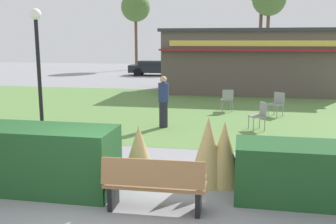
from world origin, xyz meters
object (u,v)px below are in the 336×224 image
(lamppost_mid, at_px, (38,54))
(parked_car_west_slot, at_px, (155,67))
(park_bench, at_px, (154,184))
(person_strolling, at_px, (163,101))
(tree_left_bg, at_px, (269,0))
(food_kiosk, at_px, (249,61))
(cafe_chair_west, at_px, (227,98))
(cafe_chair_east, at_px, (260,114))
(trash_bin, at_px, (287,177))
(tree_center_bg, at_px, (136,8))
(cafe_chair_center, at_px, (277,102))

(lamppost_mid, distance_m, parked_car_west_slot, 19.60)
(park_bench, bearing_deg, person_strolling, 99.93)
(tree_left_bg, bearing_deg, food_kiosk, -98.07)
(food_kiosk, relative_size, tree_left_bg, 1.23)
(cafe_chair_west, distance_m, tree_left_bg, 19.46)
(cafe_chair_east, bearing_deg, trash_bin, -87.70)
(lamppost_mid, xyz_separation_m, tree_center_bg, (-3.83, 25.61, 3.51))
(food_kiosk, bearing_deg, person_strolling, -106.71)
(food_kiosk, relative_size, cafe_chair_center, 10.50)
(park_bench, distance_m, parked_car_west_slot, 25.42)
(trash_bin, distance_m, cafe_chair_center, 8.03)
(cafe_chair_east, relative_size, cafe_chair_center, 1.00)
(parked_car_west_slot, bearing_deg, food_kiosk, -50.67)
(food_kiosk, distance_m, tree_left_bg, 12.97)
(park_bench, height_order, person_strolling, person_strolling)
(park_bench, xyz_separation_m, trash_bin, (2.22, 0.88, -0.03))
(cafe_chair_east, bearing_deg, tree_center_bg, 113.71)
(cafe_chair_east, bearing_deg, park_bench, -107.22)
(park_bench, distance_m, person_strolling, 6.33)
(person_strolling, xyz_separation_m, tree_left_bg, (4.61, 21.72, 5.29))
(cafe_chair_west, xyz_separation_m, parked_car_west_slot, (-6.39, 15.31, 0.12))
(person_strolling, xyz_separation_m, parked_car_west_slot, (-4.43, 18.59, -0.22))
(park_bench, distance_m, food_kiosk, 16.02)
(cafe_chair_west, distance_m, tree_center_bg, 24.08)
(lamppost_mid, relative_size, person_strolling, 2.25)
(park_bench, relative_size, lamppost_mid, 0.45)
(food_kiosk, height_order, tree_center_bg, tree_center_bg)
(lamppost_mid, relative_size, trash_bin, 4.23)
(cafe_chair_west, xyz_separation_m, person_strolling, (-1.96, -3.28, 0.33))
(park_bench, distance_m, tree_left_bg, 28.73)
(trash_bin, bearing_deg, tree_left_bg, 87.25)
(lamppost_mid, xyz_separation_m, cafe_chair_west, (5.79, 4.20, -1.88))
(parked_car_west_slot, height_order, tree_center_bg, tree_center_bg)
(cafe_chair_west, bearing_deg, parked_car_west_slot, 112.65)
(park_bench, relative_size, tree_left_bg, 0.22)
(lamppost_mid, bearing_deg, person_strolling, 13.58)
(park_bench, distance_m, tree_center_bg, 32.58)
(park_bench, bearing_deg, parked_car_west_slot, 102.54)
(lamppost_mid, distance_m, tree_left_bg, 24.45)
(cafe_chair_center, distance_m, tree_left_bg, 19.88)
(lamppost_mid, relative_size, parked_car_west_slot, 0.88)
(park_bench, xyz_separation_m, person_strolling, (-1.09, 6.22, 0.38))
(food_kiosk, distance_m, person_strolling, 10.11)
(cafe_chair_center, bearing_deg, person_strolling, -145.33)
(cafe_chair_west, bearing_deg, food_kiosk, 81.63)
(cafe_chair_west, bearing_deg, cafe_chair_center, -18.01)
(trash_bin, height_order, cafe_chair_west, trash_bin)
(cafe_chair_center, relative_size, tree_left_bg, 0.12)
(cafe_chair_east, xyz_separation_m, tree_center_bg, (-10.75, 24.47, 5.40))
(cafe_chair_west, bearing_deg, cafe_chair_east, -69.87)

